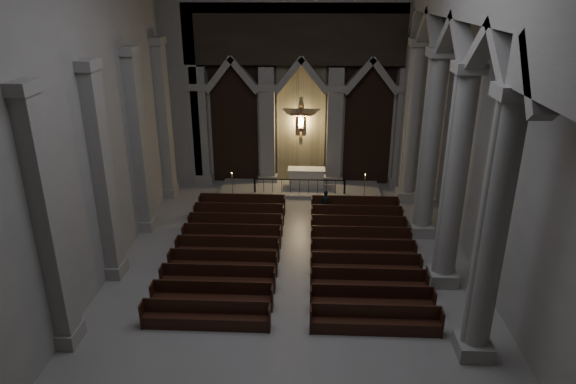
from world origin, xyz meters
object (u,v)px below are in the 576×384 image
(candle_stand_right, at_px, (364,193))
(worshipper, at_px, (326,203))
(altar, at_px, (306,177))
(candle_stand_left, at_px, (233,191))
(pews, at_px, (295,253))
(altar_rail, at_px, (300,184))

(candle_stand_right, height_order, worshipper, candle_stand_right)
(altar, distance_m, candle_stand_left, 4.06)
(candle_stand_left, bearing_deg, pews, -61.79)
(pews, relative_size, worshipper, 7.86)
(candle_stand_left, xyz_separation_m, worshipper, (4.78, -1.98, 0.24))
(altar, xyz_separation_m, candle_stand_right, (2.97, -1.50, -0.27))
(altar, height_order, altar_rail, altar)
(candle_stand_left, height_order, candle_stand_right, candle_stand_right)
(altar_rail, height_order, candle_stand_right, candle_stand_right)
(candle_stand_left, xyz_separation_m, candle_stand_right, (6.79, -0.14, 0.03))
(altar_rail, xyz_separation_m, pews, (0.00, -6.84, -0.32))
(pews, bearing_deg, altar_rail, 90.00)
(altar, height_order, worshipper, worshipper)
(candle_stand_right, relative_size, pews, 0.15)
(altar_rail, height_order, candle_stand_left, candle_stand_left)
(candle_stand_right, xyz_separation_m, pews, (-3.32, -6.33, -0.09))
(altar, bearing_deg, worshipper, -73.88)
(altar, bearing_deg, candle_stand_right, -26.73)
(altar_rail, bearing_deg, candle_stand_right, -8.86)
(pews, bearing_deg, altar, 87.46)
(candle_stand_right, bearing_deg, altar_rail, 171.14)
(altar_rail, height_order, worshipper, worshipper)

